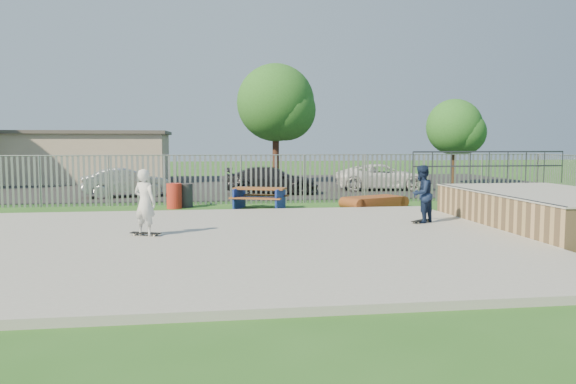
{
  "coord_description": "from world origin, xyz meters",
  "views": [
    {
      "loc": [
        -0.32,
        -13.8,
        2.53
      ],
      "look_at": [
        1.94,
        2.0,
        1.1
      ],
      "focal_mm": 35.0,
      "sensor_mm": 36.0,
      "label": 1
    }
  ],
  "objects": [
    {
      "name": "car_white",
      "position": [
        8.73,
        14.54,
        0.69
      ],
      "size": [
        5.01,
        2.65,
        1.34
      ],
      "primitive_type": "imported",
      "rotation": [
        0.0,
        0.0,
        1.48
      ],
      "color": "white",
      "rests_on": "parking_lot"
    },
    {
      "name": "funbox",
      "position": [
        5.99,
        6.96,
        0.22
      ],
      "size": [
        2.42,
        1.86,
        0.43
      ],
      "rotation": [
        0.0,
        0.0,
        0.41
      ],
      "color": "brown",
      "rests_on": "ground"
    },
    {
      "name": "quarter_pipe",
      "position": [
        9.5,
        1.04,
        0.56
      ],
      "size": [
        5.5,
        7.05,
        2.19
      ],
      "color": "tan",
      "rests_on": "ground"
    },
    {
      "name": "trash_bin_red",
      "position": [
        -1.61,
        7.8,
        0.48
      ],
      "size": [
        0.57,
        0.57,
        0.96
      ],
      "primitive_type": "cylinder",
      "color": "#B1281B",
      "rests_on": "ground"
    },
    {
      "name": "skateboard_b",
      "position": [
        -1.92,
        0.69,
        0.19
      ],
      "size": [
        0.82,
        0.49,
        0.08
      ],
      "rotation": [
        0.0,
        0.0,
        -0.39
      ],
      "color": "black",
      "rests_on": "concrete_slab"
    },
    {
      "name": "fence",
      "position": [
        1.0,
        4.59,
        1.0
      ],
      "size": [
        26.04,
        16.02,
        2.0
      ],
      "color": "gray",
      "rests_on": "ground"
    },
    {
      "name": "tree_right",
      "position": [
        14.02,
        17.59,
        3.38
      ],
      "size": [
        3.26,
        3.26,
        5.03
      ],
      "color": "#3F2B19",
      "rests_on": "ground"
    },
    {
      "name": "skater_white",
      "position": [
        -1.92,
        0.69,
        1.0
      ],
      "size": [
        0.74,
        0.67,
        1.7
      ],
      "primitive_type": "imported",
      "rotation": [
        0.0,
        0.0,
        2.58
      ],
      "color": "silver",
      "rests_on": "concrete_slab"
    },
    {
      "name": "concrete_slab",
      "position": [
        0.0,
        0.0,
        0.07
      ],
      "size": [
        15.0,
        12.0,
        0.15
      ],
      "primitive_type": "cube",
      "color": "#969691",
      "rests_on": "ground"
    },
    {
      "name": "building",
      "position": [
        -8.0,
        23.0,
        1.61
      ],
      "size": [
        10.4,
        6.4,
        3.2
      ],
      "color": "#B8A68D",
      "rests_on": "ground"
    },
    {
      "name": "parking_lot",
      "position": [
        0.0,
        19.0,
        0.01
      ],
      "size": [
        40.0,
        18.0,
        0.02
      ],
      "primitive_type": "cube",
      "color": "black",
      "rests_on": "ground"
    },
    {
      "name": "skater_navy",
      "position": [
        5.89,
        1.9,
        1.0
      ],
      "size": [
        1.05,
        1.02,
        1.7
      ],
      "primitive_type": "imported",
      "rotation": [
        0.0,
        0.0,
        3.83
      ],
      "color": "#131F3C",
      "rests_on": "concrete_slab"
    },
    {
      "name": "trash_bin_grey",
      "position": [
        -1.2,
        8.2,
        0.46
      ],
      "size": [
        0.55,
        0.55,
        0.91
      ],
      "primitive_type": "cylinder",
      "color": "#2B2A2D",
      "rests_on": "ground"
    },
    {
      "name": "car_silver",
      "position": [
        -4.02,
        12.59,
        0.67
      ],
      "size": [
        4.2,
        2.34,
        1.31
      ],
      "primitive_type": "imported",
      "rotation": [
        0.0,
        0.0,
        1.82
      ],
      "color": "#BCBDC2",
      "rests_on": "parking_lot"
    },
    {
      "name": "car_dark",
      "position": [
        2.72,
        13.06,
        0.67
      ],
      "size": [
        4.64,
        2.25,
        1.3
      ],
      "primitive_type": "imported",
      "rotation": [
        0.0,
        0.0,
        1.47
      ],
      "color": "black",
      "rests_on": "parking_lot"
    },
    {
      "name": "tree_mid",
      "position": [
        3.79,
        20.31,
        4.88
      ],
      "size": [
        4.7,
        4.7,
        7.25
      ],
      "color": "#44261B",
      "rests_on": "ground"
    },
    {
      "name": "skateboard_a",
      "position": [
        5.89,
        1.9,
        0.19
      ],
      "size": [
        0.74,
        0.66,
        0.08
      ],
      "rotation": [
        0.0,
        0.0,
        0.69
      ],
      "color": "black",
      "rests_on": "concrete_slab"
    },
    {
      "name": "picnic_table",
      "position": [
        1.59,
        7.13,
        0.41
      ],
      "size": [
        2.36,
        2.15,
        0.81
      ],
      "rotation": [
        0.0,
        0.0,
        -0.35
      ],
      "color": "brown",
      "rests_on": "ground"
    },
    {
      "name": "ground",
      "position": [
        0.0,
        0.0,
        0.0
      ],
      "size": [
        120.0,
        120.0,
        0.0
      ],
      "primitive_type": "plane",
      "color": "#295C1F",
      "rests_on": "ground"
    }
  ]
}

